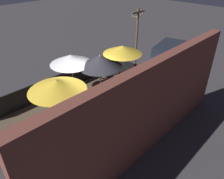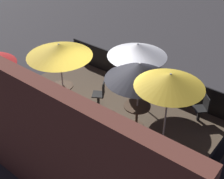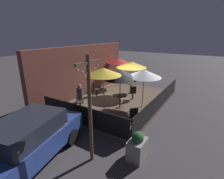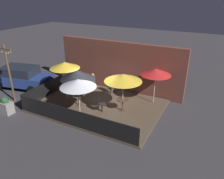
% 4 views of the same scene
% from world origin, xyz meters
% --- Properties ---
extents(ground_plane, '(60.00, 60.00, 0.00)m').
position_xyz_m(ground_plane, '(0.00, 0.00, 0.00)').
color(ground_plane, '#383538').
extents(patio_deck, '(7.46, 5.27, 0.12)m').
position_xyz_m(patio_deck, '(0.00, 0.00, 0.06)').
color(patio_deck, brown).
rests_on(patio_deck, ground_plane).
extents(building_wall, '(9.06, 0.36, 3.46)m').
position_xyz_m(building_wall, '(0.00, 2.86, 1.73)').
color(building_wall, brown).
rests_on(building_wall, ground_plane).
extents(fence_front, '(7.26, 0.05, 0.95)m').
position_xyz_m(fence_front, '(0.00, -2.59, 0.59)').
color(fence_front, black).
rests_on(fence_front, patio_deck).
extents(fence_side_left, '(0.05, 5.07, 0.95)m').
position_xyz_m(fence_side_left, '(-3.68, 0.00, 0.59)').
color(fence_side_left, black).
rests_on(fence_side_left, patio_deck).
extents(patio_umbrella_0, '(2.10, 2.10, 2.27)m').
position_xyz_m(patio_umbrella_0, '(1.61, 0.01, 2.18)').
color(patio_umbrella_0, '#B2B2B7').
rests_on(patio_umbrella_0, patio_deck).
extents(patio_umbrella_1, '(2.00, 2.00, 2.25)m').
position_xyz_m(patio_umbrella_1, '(-1.02, -0.58, 2.10)').
color(patio_umbrella_1, '#B2B2B7').
rests_on(patio_umbrella_1, patio_deck).
extents(patio_umbrella_2, '(1.94, 1.94, 2.22)m').
position_xyz_m(patio_umbrella_2, '(-0.22, -1.64, 2.12)').
color(patio_umbrella_2, '#B2B2B7').
rests_on(patio_umbrella_2, patio_deck).
extents(patio_umbrella_4, '(1.82, 1.82, 2.48)m').
position_xyz_m(patio_umbrella_4, '(-2.16, -0.26, 2.41)').
color(patio_umbrella_4, '#B2B2B7').
rests_on(patio_umbrella_4, patio_deck).
extents(dining_table_0, '(0.70, 0.70, 0.74)m').
position_xyz_m(dining_table_0, '(1.61, 0.01, 0.70)').
color(dining_table_0, '#4C3828').
rests_on(dining_table_0, patio_deck).
extents(dining_table_1, '(0.82, 0.82, 0.78)m').
position_xyz_m(dining_table_1, '(-1.02, -0.58, 0.73)').
color(dining_table_1, '#4C3828').
rests_on(dining_table_1, patio_deck).
extents(patio_chair_0, '(0.57, 0.57, 0.92)m').
position_xyz_m(patio_chair_0, '(-2.48, -2.09, 0.62)').
color(patio_chair_0, black).
rests_on(patio_chair_0, patio_deck).
extents(patio_chair_1, '(0.56, 0.56, 0.92)m').
position_xyz_m(patio_chair_1, '(-2.49, 1.21, 0.62)').
color(patio_chair_1, black).
rests_on(patio_chair_1, patio_deck).
extents(patio_chair_2, '(0.57, 0.57, 0.91)m').
position_xyz_m(patio_chair_2, '(-0.13, 1.82, 0.61)').
color(patio_chair_2, black).
rests_on(patio_chair_2, patio_deck).
extents(patio_chair_3, '(0.55, 0.55, 0.93)m').
position_xyz_m(patio_chair_3, '(0.54, -0.66, 0.63)').
color(patio_chair_3, black).
rests_on(patio_chair_3, patio_deck).
extents(patron_0, '(0.52, 0.52, 1.15)m').
position_xyz_m(patron_0, '(-1.60, 1.94, 0.63)').
color(patron_0, '#333338').
rests_on(patron_0, patio_deck).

